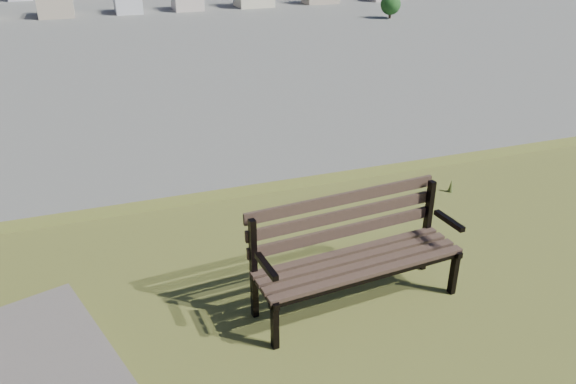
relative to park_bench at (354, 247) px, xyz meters
name	(u,v)px	position (x,y,z in m)	size (l,w,h in m)	color
park_bench	(354,247)	(0.00, 0.00, 0.00)	(2.06, 0.81, 1.05)	#423126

